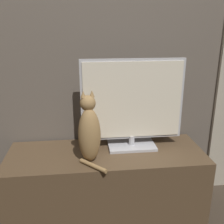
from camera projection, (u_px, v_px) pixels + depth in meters
name	position (u px, v px, depth m)	size (l,w,h in m)	color
wall_back	(101.00, 40.00, 1.95)	(4.80, 0.05, 2.60)	#60564C
tv_stand	(106.00, 184.00, 1.99)	(1.43, 0.52, 0.53)	brown
tv	(132.00, 105.00, 1.89)	(0.75, 0.21, 0.66)	#B7B7BC
cat	(89.00, 132.00, 1.73)	(0.19, 0.27, 0.49)	#997547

